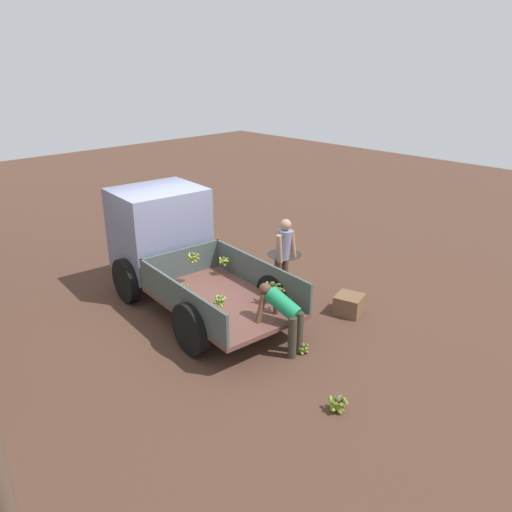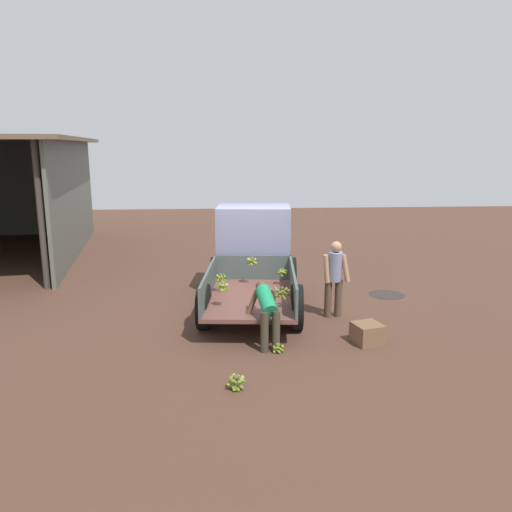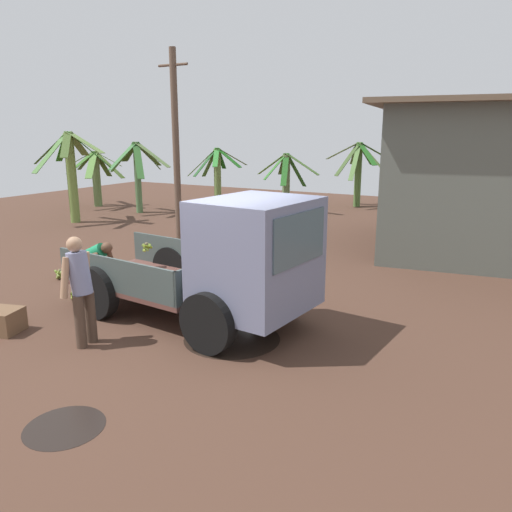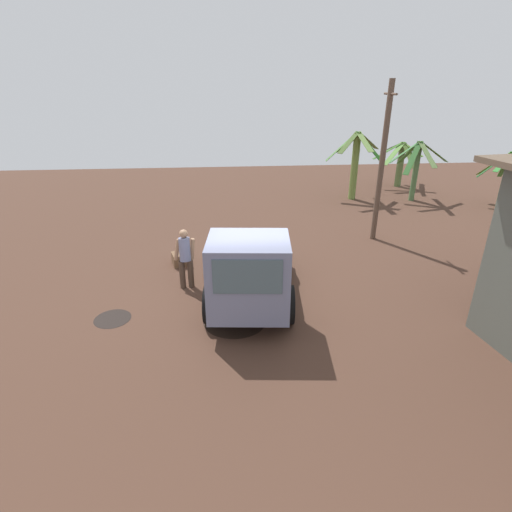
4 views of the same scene
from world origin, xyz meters
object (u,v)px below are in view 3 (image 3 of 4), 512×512
at_px(cargo_truck, 235,262).
at_px(utility_pole, 176,147).
at_px(person_worker_loading, 91,264).
at_px(person_foreground_visitor, 81,286).
at_px(banana_bunch_on_ground_1, 61,274).
at_px(banana_bunch_on_ground_0, 76,294).
at_px(wooden_crate_0, 4,321).

relative_size(cargo_truck, utility_pole, 0.86).
distance_m(utility_pole, person_worker_loading, 5.49).
height_order(cargo_truck, person_worker_loading, cargo_truck).
xyz_separation_m(person_foreground_visitor, banana_bunch_on_ground_1, (-3.09, 2.17, -0.79)).
relative_size(person_worker_loading, banana_bunch_on_ground_0, 5.05).
xyz_separation_m(cargo_truck, person_worker_loading, (-3.16, -0.02, -0.42)).
height_order(cargo_truck, person_foreground_visitor, cargo_truck).
distance_m(cargo_truck, banana_bunch_on_ground_0, 3.61).
distance_m(person_foreground_visitor, person_worker_loading, 2.17).
height_order(person_worker_loading, wooden_crate_0, person_worker_loading).
bearing_deg(banana_bunch_on_ground_0, utility_pole, 105.27).
relative_size(cargo_truck, banana_bunch_on_ground_1, 15.39).
relative_size(utility_pole, banana_bunch_on_ground_1, 17.90).
xyz_separation_m(person_foreground_visitor, wooden_crate_0, (-1.48, -0.30, -0.72)).
bearing_deg(banana_bunch_on_ground_0, banana_bunch_on_ground_1, 149.57).
distance_m(person_foreground_visitor, wooden_crate_0, 1.67).
bearing_deg(person_foreground_visitor, banana_bunch_on_ground_0, -43.93).
relative_size(banana_bunch_on_ground_1, wooden_crate_0, 0.60).
height_order(person_worker_loading, banana_bunch_on_ground_0, person_worker_loading).
height_order(cargo_truck, wooden_crate_0, cargo_truck).
xyz_separation_m(utility_pole, person_worker_loading, (1.66, -4.83, -2.00)).
distance_m(person_foreground_visitor, banana_bunch_on_ground_1, 3.86).
distance_m(cargo_truck, person_foreground_visitor, 2.32).
bearing_deg(banana_bunch_on_ground_1, utility_pole, 90.69).
height_order(utility_pole, banana_bunch_on_ground_0, utility_pole).
relative_size(person_foreground_visitor, banana_bunch_on_ground_0, 7.32).
xyz_separation_m(person_worker_loading, banana_bunch_on_ground_0, (-0.29, -0.17, -0.61)).
bearing_deg(wooden_crate_0, cargo_truck, 30.84).
height_order(utility_pole, banana_bunch_on_ground_1, utility_pole).
xyz_separation_m(banana_bunch_on_ground_0, wooden_crate_0, (0.30, -1.69, 0.10)).
distance_m(utility_pole, person_foreground_visitor, 7.35).
relative_size(cargo_truck, person_worker_loading, 3.99).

